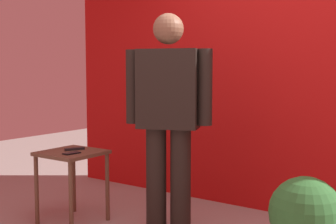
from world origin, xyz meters
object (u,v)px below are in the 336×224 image
side_table (72,164)px  tv_remote (75,149)px  cell_phone (72,153)px  standing_person (168,113)px  potted_plant (305,223)px

side_table → tv_remote: 0.14m
side_table → tv_remote: (-0.02, 0.06, 0.12)m
cell_phone → tv_remote: bearing=137.9°
cell_phone → tv_remote: size_ratio=0.85×
standing_person → potted_plant: size_ratio=2.57×
cell_phone → potted_plant: bearing=10.8°
cell_phone → standing_person: bearing=30.5°
cell_phone → potted_plant: size_ratio=0.21×
side_table → potted_plant: 2.03m
tv_remote → side_table: bearing=-41.2°
potted_plant → tv_remote: bearing=178.1°
cell_phone → potted_plant: 1.95m
standing_person → tv_remote: size_ratio=10.37×
side_table → cell_phone: 0.17m
standing_person → tv_remote: 0.96m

